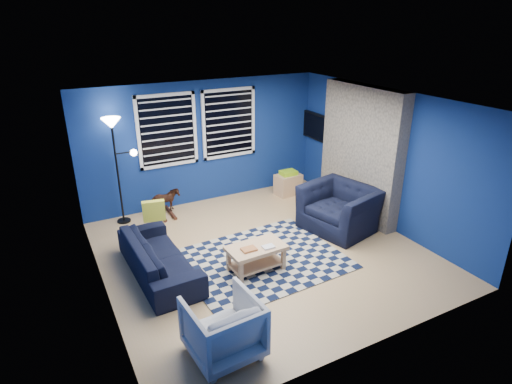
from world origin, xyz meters
TOP-DOWN VIEW (x-y plane):
  - floor at (0.00, 0.00)m, footprint 5.00×5.00m
  - ceiling at (0.00, 0.00)m, footprint 5.00×5.00m
  - wall_back at (0.00, 2.50)m, footprint 5.00×0.00m
  - wall_left at (-2.50, 0.00)m, footprint 0.00×5.00m
  - wall_right at (2.50, 0.00)m, footprint 0.00×5.00m
  - fireplace at (2.36, 0.50)m, footprint 0.65×2.00m
  - window_left at (-0.75, 2.46)m, footprint 1.17×0.06m
  - window_right at (0.55, 2.46)m, footprint 1.17×0.06m
  - tv at (2.45, 2.00)m, footprint 0.07×1.00m
  - rug at (-0.14, -0.21)m, footprint 2.59×2.11m
  - sofa at (-1.69, 0.19)m, footprint 1.98×0.83m
  - armchair_big at (1.65, 0.10)m, footprint 1.48×1.36m
  - armchair_bent at (-1.50, -1.79)m, footprint 0.83×0.85m
  - rocking_horse at (-1.00, 2.14)m, footprint 0.26×0.57m
  - coffee_table at (-0.35, -0.43)m, footprint 0.90×0.54m
  - cabinet at (1.69, 1.94)m, footprint 0.57×0.41m
  - floor_lamp at (-1.77, 2.25)m, footprint 0.55×0.34m
  - throw_pillow at (-1.54, 0.86)m, footprint 0.37×0.17m

SIDE VIEW (x-z plane):
  - floor at x=0.00m, z-range 0.00..0.00m
  - rug at x=-0.14m, z-range 0.00..0.02m
  - cabinet at x=1.69m, z-range -0.03..0.51m
  - sofa at x=-1.69m, z-range 0.00..0.57m
  - coffee_table at x=-0.35m, z-range 0.08..0.53m
  - rocking_horse at x=-1.00m, z-range 0.07..0.55m
  - armchair_bent at x=-1.50m, z-range 0.00..0.73m
  - armchair_big at x=1.65m, z-range 0.00..0.81m
  - throw_pillow at x=-1.54m, z-range 0.57..0.91m
  - fireplace at x=2.36m, z-range -0.05..2.45m
  - wall_back at x=0.00m, z-range -1.25..3.75m
  - wall_left at x=-2.50m, z-range -1.25..3.75m
  - wall_right at x=2.50m, z-range -1.25..3.75m
  - tv at x=2.45m, z-range 1.11..1.69m
  - window_left at x=-0.75m, z-range 0.89..2.31m
  - window_right at x=0.55m, z-range 0.89..2.31m
  - floor_lamp at x=-1.77m, z-range 0.64..2.64m
  - ceiling at x=0.00m, z-range 2.50..2.50m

